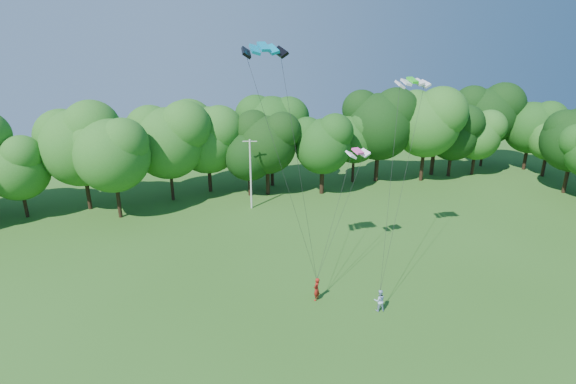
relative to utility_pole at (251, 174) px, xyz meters
name	(u,v)px	position (x,y,z in m)	size (l,w,h in m)	color
utility_pole	(251,174)	(0.00, 0.00, 0.00)	(1.59, 0.59, 8.24)	beige
kite_flyer_left	(316,289)	(0.17, -20.38, -3.29)	(0.69, 0.45, 1.88)	maroon
kite_flyer_right	(379,300)	(4.07, -23.14, -3.37)	(0.84, 0.65, 1.72)	#A3BDE2
kite_teal	(263,47)	(-3.04, -17.89, 14.38)	(3.01, 1.39, 0.63)	#057DA2
kite_green	(412,80)	(9.37, -16.76, 11.74)	(2.72, 1.41, 0.44)	#28D31F
kite_pink	(358,151)	(5.73, -15.17, 5.90)	(2.15, 1.29, 0.40)	#FD46AA
tree_back_center	(267,139)	(3.15, 4.08, 2.99)	(7.95, 7.95, 11.57)	#312213
tree_back_east	(436,131)	(28.10, 4.87, 2.20)	(7.09, 7.09, 10.31)	#311F13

